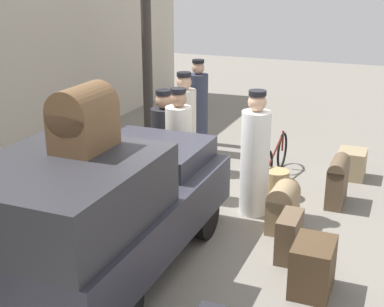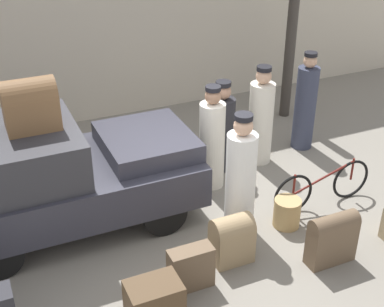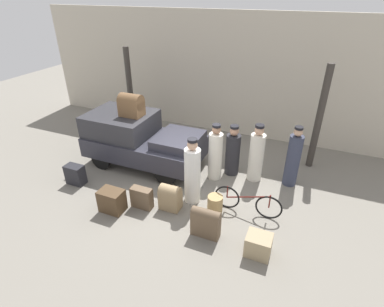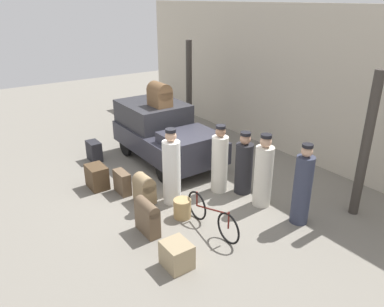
# 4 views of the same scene
# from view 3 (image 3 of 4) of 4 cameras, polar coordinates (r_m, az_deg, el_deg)

# --- Properties ---
(ground_plane) EXTENTS (30.00, 30.00, 0.00)m
(ground_plane) POSITION_cam_3_polar(r_m,az_deg,el_deg) (9.06, -1.67, -5.58)
(ground_plane) COLOR gray
(station_building_facade) EXTENTS (16.00, 0.15, 4.50)m
(station_building_facade) POSITION_cam_3_polar(r_m,az_deg,el_deg) (11.64, 6.74, 14.52)
(station_building_facade) COLOR beige
(station_building_facade) RESTS_ON ground
(canopy_pillar_left) EXTENTS (0.21, 0.21, 3.31)m
(canopy_pillar_left) POSITION_cam_3_polar(r_m,az_deg,el_deg) (11.86, -11.70, 11.41)
(canopy_pillar_left) COLOR #38332D
(canopy_pillar_left) RESTS_ON ground
(canopy_pillar_right) EXTENTS (0.21, 0.21, 3.31)m
(canopy_pillar_right) POSITION_cam_3_polar(r_m,az_deg,el_deg) (9.94, 23.05, 6.13)
(canopy_pillar_right) COLOR #38332D
(canopy_pillar_right) RESTS_ON ground
(truck) EXTENTS (3.72, 1.86, 1.65)m
(truck) POSITION_cam_3_polar(r_m,az_deg,el_deg) (9.79, -9.95, 2.86)
(truck) COLOR black
(truck) RESTS_ON ground
(bicycle) EXTENTS (1.76, 0.04, 0.72)m
(bicycle) POSITION_cam_3_polar(r_m,az_deg,el_deg) (7.88, 10.51, -9.05)
(bicycle) COLOR black
(bicycle) RESTS_ON ground
(wicker_basket) EXTENTS (0.40, 0.40, 0.44)m
(wicker_basket) POSITION_cam_3_polar(r_m,az_deg,el_deg) (7.93, 4.41, -9.46)
(wicker_basket) COLOR tan
(wicker_basket) RESTS_ON ground
(porter_lifting_near_truck) EXTENTS (0.43, 0.43, 1.88)m
(porter_lifting_near_truck) POSITION_cam_3_polar(r_m,az_deg,el_deg) (7.89, 0.07, -3.85)
(porter_lifting_near_truck) COLOR white
(porter_lifting_near_truck) RESTS_ON ground
(porter_with_bicycle) EXTENTS (0.41, 0.41, 1.77)m
(porter_with_bicycle) POSITION_cam_3_polar(r_m,az_deg,el_deg) (8.92, 4.47, -0.15)
(porter_with_bicycle) COLOR silver
(porter_with_bicycle) RESTS_ON ground
(conductor_in_dark_uniform) EXTENTS (0.44, 0.44, 1.62)m
(conductor_in_dark_uniform) POSITION_cam_3_polar(r_m,az_deg,el_deg) (9.23, 7.76, 0.21)
(conductor_in_dark_uniform) COLOR #232328
(conductor_in_dark_uniform) RESTS_ON ground
(porter_standing_middle) EXTENTS (0.39, 0.39, 1.86)m
(porter_standing_middle) POSITION_cam_3_polar(r_m,az_deg,el_deg) (9.04, 18.71, -0.97)
(porter_standing_middle) COLOR #33384C
(porter_standing_middle) RESTS_ON ground
(porter_carrying_trunk) EXTENTS (0.43, 0.43, 1.80)m
(porter_carrying_trunk) POSITION_cam_3_polar(r_m,az_deg,el_deg) (9.02, 12.16, -0.35)
(porter_carrying_trunk) COLOR silver
(porter_carrying_trunk) RESTS_ON ground
(trunk_umber_medium) EXTENTS (0.63, 0.44, 0.61)m
(trunk_umber_medium) POSITION_cam_3_polar(r_m,az_deg,el_deg) (8.14, -15.00, -8.66)
(trunk_umber_medium) COLOR #4C3823
(trunk_umber_medium) RESTS_ON ground
(trunk_barrel_dark) EXTENTS (0.68, 0.26, 0.75)m
(trunk_barrel_dark) POSITION_cam_3_polar(r_m,az_deg,el_deg) (7.12, 2.63, -12.87)
(trunk_barrel_dark) COLOR brown
(trunk_barrel_dark) RESTS_ON ground
(trunk_large_brown) EXTENTS (0.55, 0.33, 0.60)m
(trunk_large_brown) POSITION_cam_3_polar(r_m,az_deg,el_deg) (9.53, -21.34, -3.76)
(trunk_large_brown) COLOR #232328
(trunk_large_brown) RESTS_ON ground
(suitcase_small_leather) EXTENTS (0.57, 0.25, 0.58)m
(suitcase_small_leather) POSITION_cam_3_polar(r_m,az_deg,el_deg) (8.09, -9.54, -8.33)
(suitcase_small_leather) COLOR brown
(suitcase_small_leather) RESTS_ON ground
(suitcase_black_upright) EXTENTS (0.55, 0.47, 0.50)m
(suitcase_black_upright) POSITION_cam_3_polar(r_m,az_deg,el_deg) (6.97, 12.54, -16.63)
(suitcase_black_upright) COLOR #9E8966
(suitcase_black_upright) RESTS_ON ground
(suitcase_tan_flat) EXTENTS (0.54, 0.37, 0.70)m
(suitcase_tan_flat) POSITION_cam_3_polar(r_m,az_deg,el_deg) (7.92, -4.17, -8.20)
(suitcase_tan_flat) COLOR #937A56
(suitcase_tan_flat) RESTS_ON ground
(trunk_on_truck_roof) EXTENTS (0.70, 0.49, 0.70)m
(trunk_on_truck_roof) POSITION_cam_3_polar(r_m,az_deg,el_deg) (9.46, -11.50, 9.04)
(trunk_on_truck_roof) COLOR brown
(trunk_on_truck_roof) RESTS_ON truck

